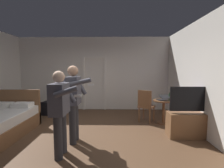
# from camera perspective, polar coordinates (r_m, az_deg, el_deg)

# --- Properties ---
(ground_plane) EXTENTS (6.45, 6.45, 0.00)m
(ground_plane) POSITION_cam_1_polar(r_m,az_deg,el_deg) (4.07, -11.54, -18.29)
(ground_plane) COLOR brown
(wall_back) EXTENTS (6.10, 0.12, 2.86)m
(wall_back) POSITION_cam_1_polar(r_m,az_deg,el_deg) (6.56, -6.32, 3.59)
(wall_back) COLOR silver
(wall_back) RESTS_ON ground_plane
(wall_right) EXTENTS (0.12, 5.85, 2.86)m
(wall_right) POSITION_cam_1_polar(r_m,az_deg,el_deg) (4.23, 31.64, 1.90)
(wall_right) COLOR silver
(wall_right) RESTS_ON ground_plane
(doorway_frame) EXTENTS (0.93, 0.08, 2.13)m
(doorway_frame) POSITION_cam_1_polar(r_m,az_deg,el_deg) (6.49, -6.20, 1.74)
(doorway_frame) COLOR white
(doorway_frame) RESTS_ON ground_plane
(tv_flatscreen) EXTENTS (1.04, 0.40, 1.21)m
(tv_flatscreen) POSITION_cam_1_polar(r_m,az_deg,el_deg) (4.40, 25.60, -11.81)
(tv_flatscreen) COLOR brown
(tv_flatscreen) RESTS_ON ground_plane
(side_table) EXTENTS (0.62, 0.62, 0.70)m
(side_table) POSITION_cam_1_polar(r_m,az_deg,el_deg) (5.13, 17.59, -7.93)
(side_table) COLOR brown
(side_table) RESTS_ON ground_plane
(laptop) EXTENTS (0.40, 0.40, 0.17)m
(laptop) POSITION_cam_1_polar(r_m,az_deg,el_deg) (5.03, 17.63, -4.91)
(laptop) COLOR black
(laptop) RESTS_ON side_table
(bottle_on_table) EXTENTS (0.06, 0.06, 0.24)m
(bottle_on_table) POSITION_cam_1_polar(r_m,az_deg,el_deg) (5.03, 19.49, -4.40)
(bottle_on_table) COLOR #1D3D23
(bottle_on_table) RESTS_ON side_table
(wooden_chair) EXTENTS (0.58, 0.58, 0.99)m
(wooden_chair) POSITION_cam_1_polar(r_m,az_deg,el_deg) (5.07, 11.70, -7.08)
(wooden_chair) COLOR brown
(wooden_chair) RESTS_ON ground_plane
(person_blue_shirt) EXTENTS (0.59, 0.60, 1.59)m
(person_blue_shirt) POSITION_cam_1_polar(r_m,az_deg,el_deg) (3.16, -17.68, -7.85)
(person_blue_shirt) COLOR #333338
(person_blue_shirt) RESTS_ON ground_plane
(person_striped_shirt) EXTENTS (0.62, 0.55, 1.69)m
(person_striped_shirt) POSITION_cam_1_polar(r_m,az_deg,el_deg) (3.67, -13.17, -5.01)
(person_striped_shirt) COLOR #333338
(person_striped_shirt) RESTS_ON ground_plane
(suitcase_dark) EXTENTS (0.54, 0.49, 0.47)m
(suitcase_dark) POSITION_cam_1_polar(r_m,az_deg,el_deg) (6.26, -20.90, -7.85)
(suitcase_dark) COLOR black
(suitcase_dark) RESTS_ON ground_plane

